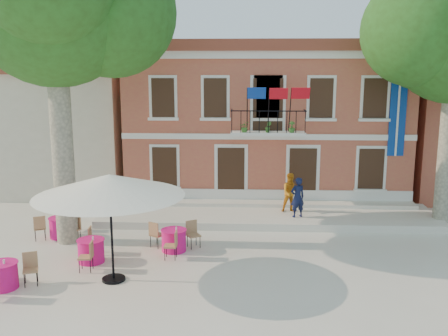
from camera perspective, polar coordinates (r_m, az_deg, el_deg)
ground at (r=17.13m, az=-1.23°, el=-10.03°), size 90.00×90.00×0.00m
main_building at (r=26.06m, az=4.66°, el=5.77°), size 13.50×9.59×7.50m
neighbor_west at (r=29.11m, az=-18.77°, el=4.66°), size 9.40×9.40×6.40m
terrace at (r=21.23m, az=5.00°, el=-5.44°), size 14.00×3.40×0.30m
plane_tree_west at (r=18.50m, az=-18.92°, el=17.33°), size 5.78×5.78×11.36m
patio_umbrella at (r=14.75m, az=-12.96°, el=-1.95°), size 4.36×4.36×3.24m
pedestrian_navy at (r=20.45m, az=8.40°, el=-3.33°), size 0.70×0.58×1.65m
pedestrian_orange at (r=21.15m, az=7.66°, el=-2.81°), size 0.88×0.73×1.66m
cafe_table_0 at (r=15.94m, az=-23.98°, el=-11.03°), size 1.85×1.75×0.95m
cafe_table_1 at (r=17.05m, az=-14.95°, el=-9.02°), size 0.90×1.95×0.95m
cafe_table_3 at (r=19.80m, az=-18.13°, el=-6.35°), size 1.87×1.69×0.95m
cafe_table_4 at (r=17.54m, az=-5.75°, el=-8.09°), size 1.87×1.62×0.95m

